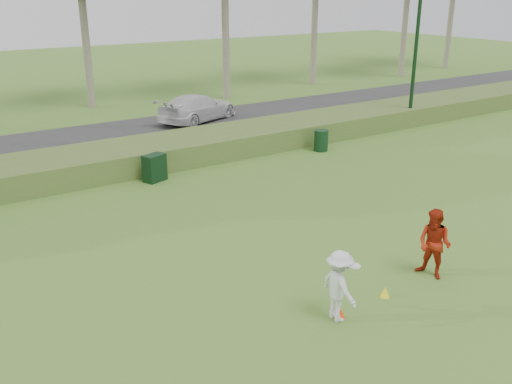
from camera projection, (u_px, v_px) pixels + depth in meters
ground at (351, 293)px, 13.26m from camera, size 120.00×120.00×0.00m
reed_strip at (145, 155)px, 22.51m from camera, size 80.00×3.00×0.90m
park_road at (103, 138)px, 26.58m from camera, size 80.00×6.00×0.06m
lamp_post at (419, 11)px, 27.23m from camera, size 0.70×0.70×8.18m
player_white at (339, 286)px, 11.98m from camera, size 0.87×1.07×1.59m
player_red at (434, 244)px, 13.75m from camera, size 0.82×0.97×1.74m
cone_orange at (341, 313)px, 12.26m from camera, size 0.19×0.19×0.21m
cone_yellow at (385, 292)px, 13.08m from camera, size 0.22×0.22×0.25m
utility_cabinet at (155, 168)px, 20.71m from camera, size 0.92×0.74×1.00m
trash_bin at (321, 140)px, 24.53m from camera, size 0.80×0.80×0.91m
car_right at (197, 108)px, 29.59m from camera, size 5.17×3.60×1.39m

